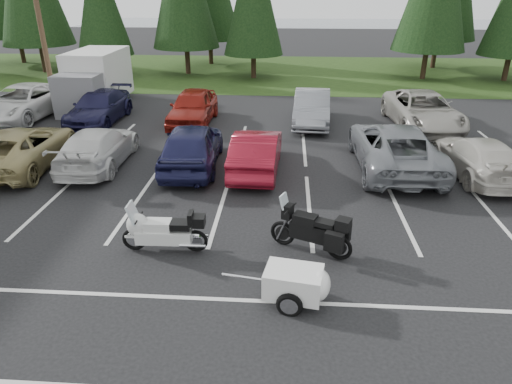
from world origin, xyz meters
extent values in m
plane|color=black|center=(0.00, 0.00, 0.00)|extent=(120.00, 120.00, 0.00)
cube|color=#1B3310|center=(0.00, 24.00, 0.01)|extent=(80.00, 16.00, 0.01)
cube|color=slate|center=(4.00, 55.00, 0.00)|extent=(70.00, 50.00, 0.02)
cylinder|color=#473321|center=(-10.00, 12.00, 4.50)|extent=(0.26, 0.26, 9.00)
cube|color=silver|center=(0.00, 2.00, 0.00)|extent=(32.00, 16.00, 0.01)
cylinder|color=#332316|center=(-16.00, 22.80, 1.39)|extent=(0.36, 0.36, 2.78)
cylinder|color=#332316|center=(-10.50, 21.40, 1.06)|extent=(0.36, 0.36, 2.11)
cylinder|color=#332316|center=(-5.00, 22.90, 1.31)|extent=(0.36, 0.36, 2.62)
cylinder|color=#332316|center=(0.00, 21.60, 1.13)|extent=(0.36, 0.36, 2.26)
cylinder|color=#332316|center=(12.00, 22.10, 1.34)|extent=(0.36, 0.36, 2.69)
cylinder|color=#332316|center=(17.50, 21.80, 1.16)|extent=(0.36, 0.36, 2.33)
cylinder|color=#332316|center=(-20.00, 27.00, 1.44)|extent=(0.36, 0.36, 2.88)
cylinder|color=#332316|center=(-4.00, 27.50, 1.36)|extent=(0.36, 0.36, 2.71)
cylinder|color=#332316|center=(14.00, 26.80, 1.50)|extent=(0.36, 0.36, 3.00)
imported|color=tan|center=(-7.23, 3.82, 0.74)|extent=(2.78, 5.48, 1.49)
imported|color=silver|center=(-4.50, 4.13, 0.71)|extent=(2.13, 4.95, 1.42)
imported|color=#1A1B41|center=(-0.99, 4.18, 0.84)|extent=(2.20, 4.99, 1.67)
imported|color=maroon|center=(1.40, 3.98, 0.75)|extent=(1.74, 4.58, 1.49)
imported|color=slate|center=(6.39, 4.59, 0.83)|extent=(2.78, 5.97, 1.66)
imported|color=beige|center=(9.17, 4.06, 0.69)|extent=(2.25, 4.87, 1.38)
imported|color=white|center=(-10.74, 10.26, 0.81)|extent=(3.15, 6.00, 1.61)
imported|color=#171638|center=(-6.65, 9.75, 0.73)|extent=(2.12, 5.05, 1.46)
imported|color=maroon|center=(-2.06, 9.85, 0.81)|extent=(1.97, 4.79, 1.62)
imported|color=slate|center=(3.63, 10.18, 0.78)|extent=(1.93, 4.84, 1.57)
imported|color=#A19C93|center=(8.79, 9.94, 0.81)|extent=(3.01, 5.97, 1.62)
camera|label=1|loc=(2.43, -11.43, 6.28)|focal=32.00mm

